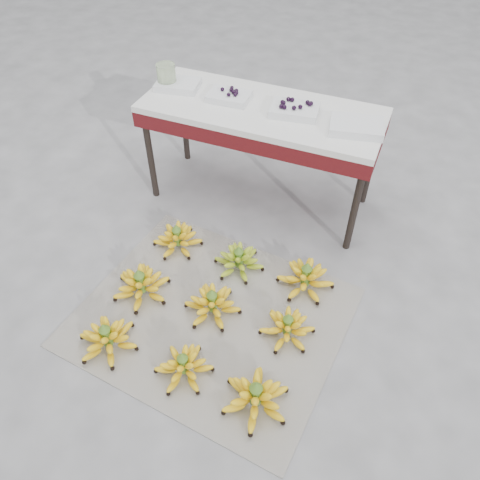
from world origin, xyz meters
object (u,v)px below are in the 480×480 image
at_px(bunch_front_center, 184,366).
at_px(bunch_mid_left, 141,285).
at_px(bunch_back_right, 306,278).
at_px(vendor_table, 261,119).
at_px(tray_far_left, 178,85).
at_px(newspaper_mat, 211,316).
at_px(bunch_front_right, 256,397).
at_px(bunch_mid_right, 287,327).
at_px(tray_right, 294,110).
at_px(bunch_front_left, 107,339).
at_px(bunch_back_left, 178,239).
at_px(bunch_back_center, 239,260).
at_px(bunch_mid_center, 212,304).
at_px(glass_jar, 167,76).
at_px(tray_left, 229,96).
at_px(tray_far_right, 356,127).

height_order(bunch_front_center, bunch_mid_left, bunch_mid_left).
height_order(bunch_back_right, vendor_table, vendor_table).
height_order(bunch_front_center, tray_far_left, tray_far_left).
relative_size(newspaper_mat, bunch_front_right, 3.34).
bearing_deg(bunch_mid_left, bunch_front_center, -16.39).
xyz_separation_m(bunch_mid_right, tray_right, (-0.31, 0.91, 0.60)).
distance_m(newspaper_mat, bunch_back_right, 0.52).
relative_size(bunch_front_left, bunch_back_left, 0.98).
bearing_deg(bunch_back_center, tray_far_left, 150.45).
bearing_deg(bunch_mid_left, bunch_mid_center, 26.68).
bearing_deg(glass_jar, bunch_mid_left, -72.59).
relative_size(vendor_table, tray_left, 5.61).
bearing_deg(bunch_back_center, bunch_back_right, 16.89).
xyz_separation_m(bunch_front_left, vendor_table, (0.26, 1.29, 0.50)).
distance_m(newspaper_mat, tray_left, 1.20).
xyz_separation_m(newspaper_mat, bunch_mid_right, (0.38, 0.04, 0.06)).
bearing_deg(newspaper_mat, bunch_front_center, -86.66).
distance_m(bunch_back_center, vendor_table, 0.79).
relative_size(bunch_back_left, tray_far_left, 1.29).
xyz_separation_m(bunch_back_center, tray_far_left, (-0.64, 0.63, 0.59)).
xyz_separation_m(bunch_front_left, bunch_front_right, (0.74, -0.01, 0.00)).
xyz_separation_m(newspaper_mat, vendor_table, (-0.11, 0.95, 0.56)).
distance_m(bunch_front_center, tray_right, 1.42).
relative_size(tray_right, tray_far_right, 0.91).
xyz_separation_m(bunch_front_left, tray_right, (0.44, 1.29, 0.59)).
relative_size(newspaper_mat, bunch_mid_left, 3.28).
bearing_deg(bunch_back_center, bunch_mid_center, -76.51).
relative_size(bunch_front_right, bunch_back_center, 1.14).
relative_size(bunch_front_right, bunch_mid_left, 0.98).
distance_m(newspaper_mat, bunch_mid_center, 0.07).
bearing_deg(glass_jar, tray_right, -0.35).
height_order(bunch_front_left, tray_left, tray_left).
distance_m(tray_left, tray_far_right, 0.72).
bearing_deg(tray_right, bunch_front_right, -77.23).
distance_m(bunch_front_left, bunch_back_center, 0.78).
height_order(bunch_mid_center, glass_jar, glass_jar).
relative_size(bunch_front_center, bunch_front_right, 0.87).
bearing_deg(bunch_back_right, tray_right, 107.51).
bearing_deg(tray_far_left, bunch_back_right, -31.43).
relative_size(bunch_back_right, vendor_table, 0.25).
bearing_deg(tray_left, bunch_mid_left, -94.95).
relative_size(bunch_mid_left, tray_right, 1.40).
distance_m(bunch_front_left, bunch_back_left, 0.71).
height_order(bunch_front_left, bunch_mid_right, bunch_front_left).
xyz_separation_m(bunch_mid_left, tray_far_left, (-0.24, 0.98, 0.59)).
distance_m(newspaper_mat, bunch_back_center, 0.36).
xyz_separation_m(tray_far_right, glass_jar, (-1.10, 0.04, 0.05)).
height_order(bunch_front_center, tray_left, tray_left).
bearing_deg(tray_far_left, bunch_front_center, -63.44).
distance_m(bunch_front_left, tray_far_right, 1.59).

